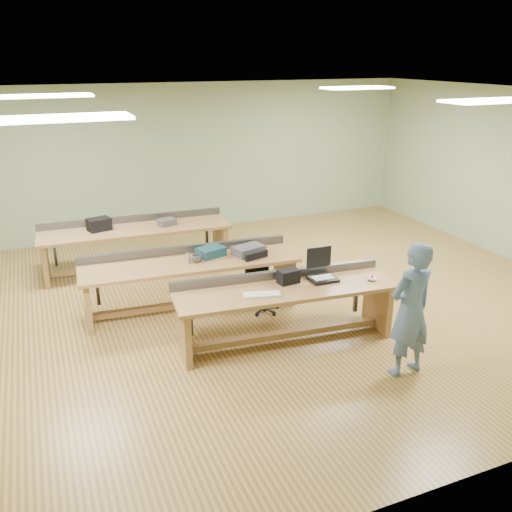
% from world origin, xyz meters
% --- Properties ---
extents(floor, '(10.00, 10.00, 0.00)m').
position_xyz_m(floor, '(0.00, 0.00, 0.00)').
color(floor, '#A3783D').
rests_on(floor, ground).
extents(ceiling, '(10.00, 10.00, 0.00)m').
position_xyz_m(ceiling, '(0.00, 0.00, 3.00)').
color(ceiling, silver).
rests_on(ceiling, wall_back).
extents(wall_back, '(10.00, 0.04, 3.00)m').
position_xyz_m(wall_back, '(0.00, 4.00, 1.50)').
color(wall_back, gray).
rests_on(wall_back, floor).
extents(wall_front, '(10.00, 0.04, 3.00)m').
position_xyz_m(wall_front, '(0.00, -4.00, 1.50)').
color(wall_front, gray).
rests_on(wall_front, floor).
extents(fluor_panels, '(6.20, 3.50, 0.03)m').
position_xyz_m(fluor_panels, '(0.00, 0.00, 2.97)').
color(fluor_panels, white).
rests_on(fluor_panels, ceiling).
extents(workbench_front, '(2.90, 1.01, 0.86)m').
position_xyz_m(workbench_front, '(-0.07, -1.15, 0.56)').
color(workbench_front, '#9D6942').
rests_on(workbench_front, floor).
extents(workbench_mid, '(3.14, 1.04, 0.86)m').
position_xyz_m(workbench_mid, '(-0.93, 0.22, 0.56)').
color(workbench_mid, '#9D6942').
rests_on(workbench_mid, floor).
extents(workbench_back, '(3.20, 0.99, 0.86)m').
position_xyz_m(workbench_back, '(-1.35, 2.10, 0.56)').
color(workbench_back, '#9D6942').
rests_on(workbench_back, floor).
extents(person, '(0.63, 0.45, 1.61)m').
position_xyz_m(person, '(0.91, -2.38, 0.81)').
color(person, slate).
rests_on(person, floor).
extents(laptop_base, '(0.36, 0.29, 0.04)m').
position_xyz_m(laptop_base, '(0.48, -1.14, 0.77)').
color(laptop_base, black).
rests_on(laptop_base, workbench_front).
extents(laptop_screen, '(0.35, 0.03, 0.28)m').
position_xyz_m(laptop_screen, '(0.48, -1.00, 1.03)').
color(laptop_screen, black).
rests_on(laptop_screen, laptop_base).
extents(keyboard, '(0.47, 0.25, 0.03)m').
position_xyz_m(keyboard, '(-0.44, -1.27, 0.76)').
color(keyboard, beige).
rests_on(keyboard, workbench_front).
extents(trackball_mouse, '(0.13, 0.15, 0.06)m').
position_xyz_m(trackball_mouse, '(1.07, -1.37, 0.78)').
color(trackball_mouse, white).
rests_on(trackball_mouse, workbench_front).
extents(camera_bag, '(0.28, 0.20, 0.18)m').
position_xyz_m(camera_bag, '(0.02, -1.04, 0.84)').
color(camera_bag, black).
rests_on(camera_bag, workbench_front).
extents(task_chair, '(0.56, 0.56, 0.85)m').
position_xyz_m(task_chair, '(0.02, -0.22, 0.31)').
color(task_chair, black).
rests_on(task_chair, floor).
extents(parts_bin_teal, '(0.44, 0.38, 0.13)m').
position_xyz_m(parts_bin_teal, '(-0.59, 0.29, 0.82)').
color(parts_bin_teal, '#12323C').
rests_on(parts_bin_teal, workbench_mid).
extents(parts_bin_grey, '(0.51, 0.39, 0.12)m').
position_xyz_m(parts_bin_grey, '(-0.05, 0.16, 0.81)').
color(parts_bin_grey, '#3D3D40').
rests_on(parts_bin_grey, workbench_mid).
extents(mug, '(0.16, 0.16, 0.11)m').
position_xyz_m(mug, '(-0.85, 0.13, 0.80)').
color(mug, '#3D3D40').
rests_on(mug, workbench_mid).
extents(drinks_can, '(0.07, 0.07, 0.13)m').
position_xyz_m(drinks_can, '(-0.97, 0.17, 0.82)').
color(drinks_can, silver).
rests_on(drinks_can, workbench_mid).
extents(storage_box_back, '(0.41, 0.34, 0.21)m').
position_xyz_m(storage_box_back, '(-1.93, 2.17, 0.85)').
color(storage_box_back, black).
rests_on(storage_box_back, workbench_back).
extents(tray_back, '(0.33, 0.28, 0.11)m').
position_xyz_m(tray_back, '(-0.82, 2.02, 0.81)').
color(tray_back, '#3D3D40').
rests_on(tray_back, workbench_back).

